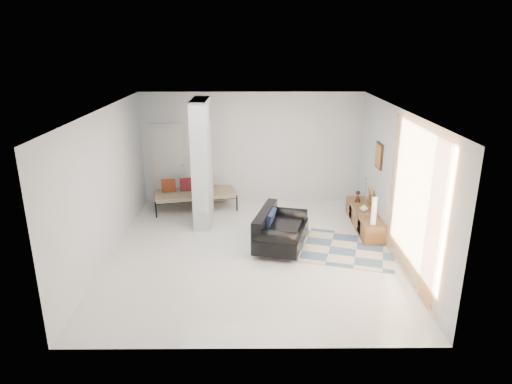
{
  "coord_description": "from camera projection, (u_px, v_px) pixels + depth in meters",
  "views": [
    {
      "loc": [
        0.03,
        -8.21,
        3.99
      ],
      "look_at": [
        0.09,
        0.6,
        1.05
      ],
      "focal_mm": 32.0,
      "sensor_mm": 36.0,
      "label": 1
    }
  ],
  "objects": [
    {
      "name": "hallway_door",
      "position": [
        169.0,
        164.0,
        11.52
      ],
      "size": [
        0.85,
        0.06,
        2.04
      ],
      "primitive_type": "cube",
      "color": "silver",
      "rests_on": "floor"
    },
    {
      "name": "wall_art",
      "position": [
        379.0,
        156.0,
        9.71
      ],
      "size": [
        0.04,
        0.45,
        0.55
      ],
      "primitive_type": "cube",
      "color": "#351E0E",
      "rests_on": "wall_right"
    },
    {
      "name": "loveseat",
      "position": [
        278.0,
        230.0,
        9.16
      ],
      "size": [
        1.23,
        1.68,
        0.76
      ],
      "rotation": [
        0.0,
        0.0,
        -0.26
      ],
      "color": "silver",
      "rests_on": "floor"
    },
    {
      "name": "partition_column",
      "position": [
        202.0,
        163.0,
        10.12
      ],
      "size": [
        0.35,
        1.2,
        2.8
      ],
      "primitive_type": "cube",
      "color": "silver",
      "rests_on": "floor"
    },
    {
      "name": "daybed",
      "position": [
        194.0,
        193.0,
        11.25
      ],
      "size": [
        2.11,
        1.26,
        0.77
      ],
      "rotation": [
        0.0,
        0.0,
        0.23
      ],
      "color": "black",
      "rests_on": "floor"
    },
    {
      "name": "wall_front",
      "position": [
        251.0,
        256.0,
        5.76
      ],
      "size": [
        6.0,
        0.0,
        6.0
      ],
      "primitive_type": "plane",
      "rotation": [
        -1.57,
        0.0,
        0.0
      ],
      "color": "silver",
      "rests_on": "ground"
    },
    {
      "name": "wall_right",
      "position": [
        396.0,
        184.0,
        8.63
      ],
      "size": [
        0.0,
        6.0,
        6.0
      ],
      "primitive_type": "plane",
      "rotation": [
        1.57,
        0.0,
        -1.57
      ],
      "color": "silver",
      "rests_on": "ground"
    },
    {
      "name": "ceiling",
      "position": [
        251.0,
        110.0,
        8.16
      ],
      "size": [
        6.0,
        6.0,
        0.0
      ],
      "primitive_type": "plane",
      "rotation": [
        3.14,
        0.0,
        0.0
      ],
      "color": "white",
      "rests_on": "wall_back"
    },
    {
      "name": "floor",
      "position": [
        252.0,
        251.0,
        9.05
      ],
      "size": [
        6.0,
        6.0,
        0.0
      ],
      "primitive_type": "plane",
      "color": "silver",
      "rests_on": "ground"
    },
    {
      "name": "curtain",
      "position": [
        413.0,
        202.0,
        7.52
      ],
      "size": [
        0.0,
        2.55,
        2.55
      ],
      "primitive_type": "plane",
      "rotation": [
        1.57,
        0.0,
        1.57
      ],
      "color": "orange",
      "rests_on": "wall_right"
    },
    {
      "name": "cylinder_lamp",
      "position": [
        374.0,
        211.0,
        9.29
      ],
      "size": [
        0.1,
        0.1,
        0.57
      ],
      "primitive_type": "cylinder",
      "color": "beige",
      "rests_on": "media_console"
    },
    {
      "name": "wall_left",
      "position": [
        106.0,
        185.0,
        8.59
      ],
      "size": [
        0.0,
        6.0,
        6.0
      ],
      "primitive_type": "plane",
      "rotation": [
        1.57,
        0.0,
        1.57
      ],
      "color": "silver",
      "rests_on": "ground"
    },
    {
      "name": "area_rug",
      "position": [
        330.0,
        247.0,
        9.25
      ],
      "size": [
        2.87,
        2.3,
        0.01
      ],
      "primitive_type": "cube",
      "rotation": [
        0.0,
        0.0,
        -0.28
      ],
      "color": "#C5B897",
      "rests_on": "floor"
    },
    {
      "name": "bronze_figurine",
      "position": [
        358.0,
        196.0,
        10.6
      ],
      "size": [
        0.15,
        0.15,
        0.27
      ],
      "primitive_type": null,
      "rotation": [
        0.0,
        0.0,
        -0.12
      ],
      "color": "#312115",
      "rests_on": "media_console"
    },
    {
      "name": "vase",
      "position": [
        364.0,
        208.0,
        10.02
      ],
      "size": [
        0.19,
        0.19,
        0.18
      ],
      "primitive_type": "imported",
      "rotation": [
        0.0,
        0.0,
        -0.09
      ],
      "color": "white",
      "rests_on": "media_console"
    },
    {
      "name": "wall_back",
      "position": [
        252.0,
        148.0,
        11.45
      ],
      "size": [
        6.0,
        0.0,
        6.0
      ],
      "primitive_type": "plane",
      "rotation": [
        1.57,
        0.0,
        0.0
      ],
      "color": "silver",
      "rests_on": "ground"
    },
    {
      "name": "media_console",
      "position": [
        364.0,
        219.0,
        10.17
      ],
      "size": [
        0.45,
        2.01,
        0.8
      ],
      "color": "brown",
      "rests_on": "floor"
    }
  ]
}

